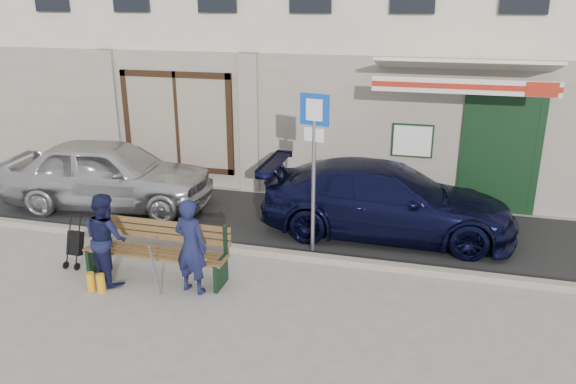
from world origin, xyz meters
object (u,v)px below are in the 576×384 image
(bench, at_px, (153,252))
(man, at_px, (191,246))
(parking_sign, at_px, (314,148))
(stroller, at_px, (75,244))
(car_navy, at_px, (387,200))
(woman, at_px, (106,238))
(car_silver, at_px, (109,174))

(bench, relative_size, man, 1.57)
(man, bearing_deg, parking_sign, -116.97)
(stroller, bearing_deg, car_navy, 33.74)
(man, height_order, woman, man)
(stroller, bearing_deg, parking_sign, 26.85)
(car_navy, distance_m, man, 4.07)
(man, xyz_separation_m, woman, (-1.45, -0.03, -0.02))
(parking_sign, distance_m, woman, 3.69)
(parking_sign, height_order, stroller, parking_sign)
(car_navy, bearing_deg, woman, 126.30)
(car_navy, distance_m, bench, 4.46)
(woman, xyz_separation_m, stroller, (-0.85, 0.35, -0.36))
(car_silver, height_order, man, man)
(car_silver, relative_size, man, 2.92)
(bench, bearing_deg, stroller, 178.06)
(man, relative_size, stroller, 1.73)
(car_silver, height_order, bench, car_silver)
(woman, relative_size, stroller, 1.69)
(parking_sign, height_order, woman, parking_sign)
(car_silver, bearing_deg, bench, -145.47)
(car_silver, distance_m, stroller, 2.91)
(bench, relative_size, stroller, 2.72)
(woman, bearing_deg, bench, -124.71)
(bench, height_order, stroller, bench)
(car_navy, distance_m, parking_sign, 2.10)
(car_silver, distance_m, bench, 3.73)
(bench, xyz_separation_m, man, (0.80, -0.26, 0.30))
(car_navy, bearing_deg, bench, 128.31)
(car_silver, relative_size, woman, 2.99)
(woman, bearing_deg, car_silver, -27.96)
(parking_sign, bearing_deg, car_navy, 59.82)
(bench, height_order, man, man)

